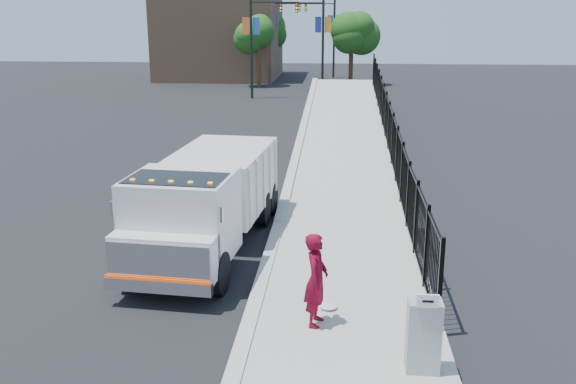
{
  "coord_description": "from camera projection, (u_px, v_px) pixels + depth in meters",
  "views": [
    {
      "loc": [
        1.66,
        -13.0,
        5.92
      ],
      "look_at": [
        0.42,
        2.0,
        1.6
      ],
      "focal_mm": 40.0,
      "sensor_mm": 36.0,
      "label": 1
    }
  ],
  "objects": [
    {
      "name": "arrow_sign",
      "position": [
        428.0,
        301.0,
        10.1
      ],
      "size": [
        0.35,
        0.04,
        0.22
      ],
      "primitive_type": "cube",
      "color": "white",
      "rests_on": "utility_cabinet"
    },
    {
      "name": "ground",
      "position": [
        262.0,
        286.0,
        14.22
      ],
      "size": [
        120.0,
        120.0,
        0.0
      ],
      "primitive_type": "plane",
      "color": "black",
      "rests_on": "ground"
    },
    {
      "name": "tree_2",
      "position": [
        269.0,
        31.0,
        58.17
      ],
      "size": [
        3.05,
        3.05,
        5.53
      ],
      "color": "#382314",
      "rests_on": "ground"
    },
    {
      "name": "ramp",
      "position": [
        350.0,
        143.0,
        29.38
      ],
      "size": [
        3.95,
        24.06,
        3.19
      ],
      "primitive_type": "cube",
      "rotation": [
        0.06,
        0.0,
        0.0
      ],
      "color": "#9E998E",
      "rests_on": "ground"
    },
    {
      "name": "debris",
      "position": [
        328.0,
        306.0,
        12.87
      ],
      "size": [
        0.36,
        0.36,
        0.09
      ],
      "primitive_type": "ellipsoid",
      "color": "silver",
      "rests_on": "sidewalk"
    },
    {
      "name": "building",
      "position": [
        220.0,
        31.0,
        55.98
      ],
      "size": [
        10.0,
        10.0,
        8.0
      ],
      "primitive_type": "cube",
      "color": "#8C664C",
      "rests_on": "ground"
    },
    {
      "name": "light_pole_0",
      "position": [
        256.0,
        33.0,
        42.62
      ],
      "size": [
        3.77,
        0.22,
        8.0
      ],
      "color": "black",
      "rests_on": "ground"
    },
    {
      "name": "sidewalk",
      "position": [
        350.0,
        330.0,
        12.14
      ],
      "size": [
        3.55,
        12.0,
        0.12
      ],
      "primitive_type": "cube",
      "color": "#9E998E",
      "rests_on": "ground"
    },
    {
      "name": "curb",
      "position": [
        249.0,
        325.0,
        12.28
      ],
      "size": [
        0.3,
        12.0,
        0.16
      ],
      "primitive_type": "cube",
      "color": "#ADAAA3",
      "rests_on": "ground"
    },
    {
      "name": "iron_fence",
      "position": [
        388.0,
        141.0,
        25.19
      ],
      "size": [
        0.1,
        28.0,
        1.8
      ],
      "primitive_type": "cube",
      "color": "black",
      "rests_on": "ground"
    },
    {
      "name": "truck",
      "position": [
        206.0,
        198.0,
        15.94
      ],
      "size": [
        2.9,
        7.34,
        2.46
      ],
      "rotation": [
        0.0,
        0.0,
        -0.09
      ],
      "color": "black",
      "rests_on": "ground"
    },
    {
      "name": "tree_0",
      "position": [
        258.0,
        35.0,
        48.94
      ],
      "size": [
        2.61,
        2.61,
        5.31
      ],
      "color": "#382314",
      "rests_on": "ground"
    },
    {
      "name": "light_pole_3",
      "position": [
        331.0,
        27.0,
        55.71
      ],
      "size": [
        3.78,
        0.22,
        8.0
      ],
      "color": "black",
      "rests_on": "ground"
    },
    {
      "name": "light_pole_1",
      "position": [
        319.0,
        31.0,
        46.01
      ],
      "size": [
        3.78,
        0.22,
        8.0
      ],
      "color": "black",
      "rests_on": "ground"
    },
    {
      "name": "utility_cabinet",
      "position": [
        423.0,
        336.0,
        10.52
      ],
      "size": [
        0.55,
        0.4,
        1.25
      ],
      "primitive_type": "cube",
      "color": "gray",
      "rests_on": "sidewalk"
    },
    {
      "name": "tree_1",
      "position": [
        352.0,
        34.0,
        50.1
      ],
      "size": [
        2.74,
        2.74,
        5.37
      ],
      "color": "#382314",
      "rests_on": "ground"
    },
    {
      "name": "light_pole_2",
      "position": [
        274.0,
        27.0,
        54.75
      ],
      "size": [
        3.77,
        0.22,
        8.0
      ],
      "color": "black",
      "rests_on": "ground"
    },
    {
      "name": "worker",
      "position": [
        316.0,
        280.0,
        12.0
      ],
      "size": [
        0.53,
        0.72,
        1.82
      ],
      "primitive_type": "imported",
      "rotation": [
        0.0,
        0.0,
        1.42
      ],
      "color": "maroon",
      "rests_on": "sidewalk"
    }
  ]
}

